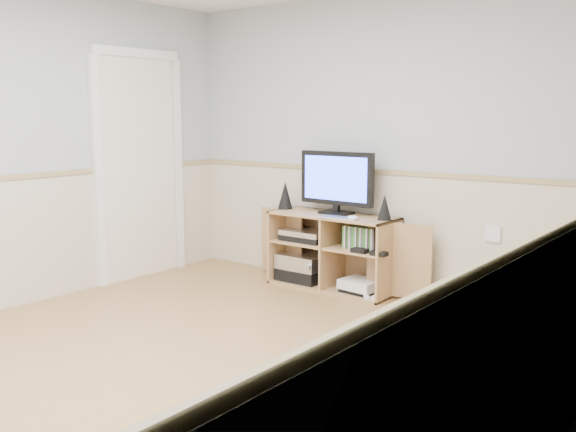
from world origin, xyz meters
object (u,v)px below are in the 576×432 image
object	(u,v)px
monitor	(337,180)
keyboard	(339,218)
media_cabinet	(336,250)
game_consoles	(360,286)

from	to	relation	value
monitor	keyboard	world-z (taller)	monitor
media_cabinet	monitor	xyz separation A→B (m)	(-0.00, -0.00, 0.61)
media_cabinet	keyboard	world-z (taller)	keyboard
media_cabinet	keyboard	size ratio (longest dim) A/B	5.44
monitor	game_consoles	bearing A→B (deg)	-11.81
keyboard	game_consoles	size ratio (longest dim) A/B	0.71
keyboard	game_consoles	xyz separation A→B (m)	(0.14, 0.13, -0.59)
media_cabinet	game_consoles	bearing A→B (deg)	-12.52
monitor	game_consoles	world-z (taller)	monitor
media_cabinet	keyboard	distance (m)	0.41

